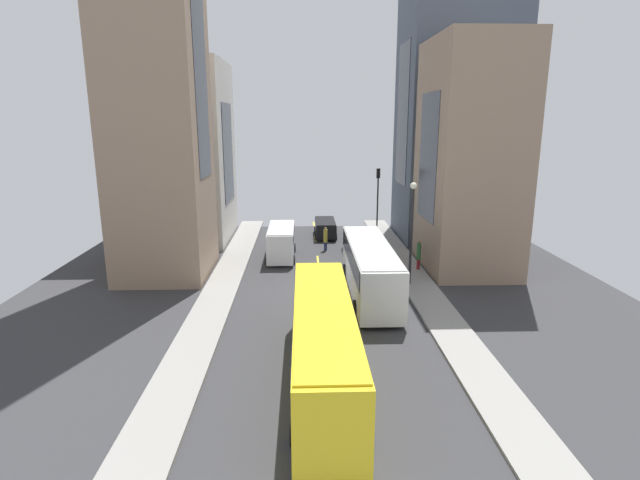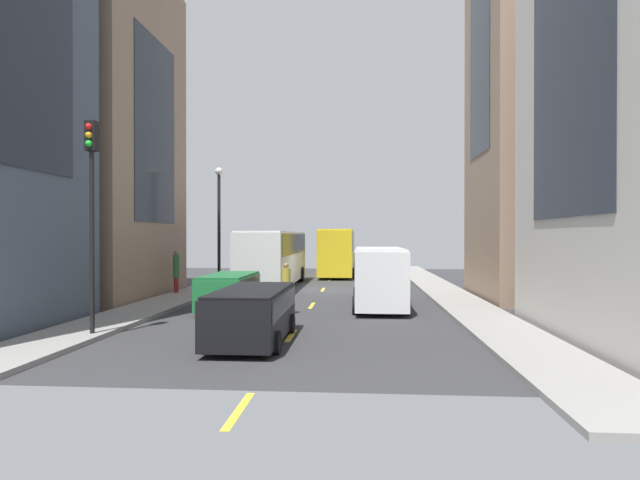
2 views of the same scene
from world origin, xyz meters
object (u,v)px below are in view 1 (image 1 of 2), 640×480
object	(u,v)px
car_green_0	(356,243)
traffic_light_near_corner	(378,190)
car_black_1	(325,227)
pedestrian_crossing_mid	(419,254)
city_bus_white	(370,265)
delivery_van_white	(281,240)
streetcar_yellow	(324,338)
pedestrian_walking_far	(326,238)

from	to	relation	value
car_green_0	traffic_light_near_corner	bearing A→B (deg)	-113.41
car_green_0	car_black_1	bearing A→B (deg)	-70.18
car_black_1	pedestrian_crossing_mid	world-z (taller)	pedestrian_crossing_mid
city_bus_white	car_black_1	world-z (taller)	city_bus_white
pedestrian_crossing_mid	delivery_van_white	bearing A→B (deg)	-131.93
streetcar_yellow	traffic_light_near_corner	world-z (taller)	traffic_light_near_corner
car_green_0	pedestrian_crossing_mid	world-z (taller)	pedestrian_crossing_mid
delivery_van_white	car_black_1	xyz separation A→B (m)	(-3.94, -7.56, -0.59)
pedestrian_walking_far	pedestrian_crossing_mid	bearing A→B (deg)	-141.65
car_black_1	pedestrian_crossing_mid	xyz separation A→B (m)	(-6.42, 11.58, 0.40)
car_black_1	delivery_van_white	bearing A→B (deg)	62.49
delivery_van_white	pedestrian_walking_far	xyz separation A→B (m)	(-3.71, -2.24, -0.44)
delivery_van_white	traffic_light_near_corner	world-z (taller)	traffic_light_near_corner
traffic_light_near_corner	city_bus_white	bearing A→B (deg)	80.10
delivery_van_white	pedestrian_walking_far	distance (m)	4.36
city_bus_white	car_green_0	world-z (taller)	city_bus_white
car_green_0	pedestrian_walking_far	bearing A→B (deg)	-22.94
pedestrian_crossing_mid	pedestrian_walking_far	world-z (taller)	pedestrian_crossing_mid
streetcar_yellow	car_black_1	xyz separation A→B (m)	(-1.34, -27.72, -1.20)
city_bus_white	traffic_light_near_corner	bearing A→B (deg)	-99.90
car_green_0	pedestrian_walking_far	size ratio (longest dim) A/B	2.06
car_black_1	pedestrian_walking_far	xyz separation A→B (m)	(0.22, 5.32, 0.15)
city_bus_white	traffic_light_near_corner	world-z (taller)	traffic_light_near_corner
streetcar_yellow	delivery_van_white	xyz separation A→B (m)	(2.60, -20.16, -0.61)
car_green_0	car_black_1	size ratio (longest dim) A/B	0.88
streetcar_yellow	traffic_light_near_corner	bearing A→B (deg)	-102.91
city_bus_white	traffic_light_near_corner	size ratio (longest dim) A/B	1.82
streetcar_yellow	pedestrian_crossing_mid	distance (m)	17.93
city_bus_white	car_black_1	size ratio (longest dim) A/B	2.45
delivery_van_white	traffic_light_near_corner	bearing A→B (deg)	-140.57
car_green_0	pedestrian_walking_far	xyz separation A→B (m)	(2.52, -1.07, 0.18)
city_bus_white	streetcar_yellow	world-z (taller)	streetcar_yellow
city_bus_white	pedestrian_walking_far	bearing A→B (deg)	-78.38
delivery_van_white	pedestrian_walking_far	world-z (taller)	delivery_van_white
streetcar_yellow	traffic_light_near_corner	distance (m)	28.29
car_black_1	traffic_light_near_corner	xyz separation A→B (m)	(-4.96, 0.25, 3.63)
city_bus_white	car_green_0	size ratio (longest dim) A/B	2.77
pedestrian_crossing_mid	car_green_0	bearing A→B (deg)	-162.31
delivery_van_white	car_green_0	bearing A→B (deg)	-169.32
streetcar_yellow	pedestrian_walking_far	world-z (taller)	streetcar_yellow
streetcar_yellow	delivery_van_white	distance (m)	20.33
city_bus_white	car_black_1	bearing A→B (deg)	-82.80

